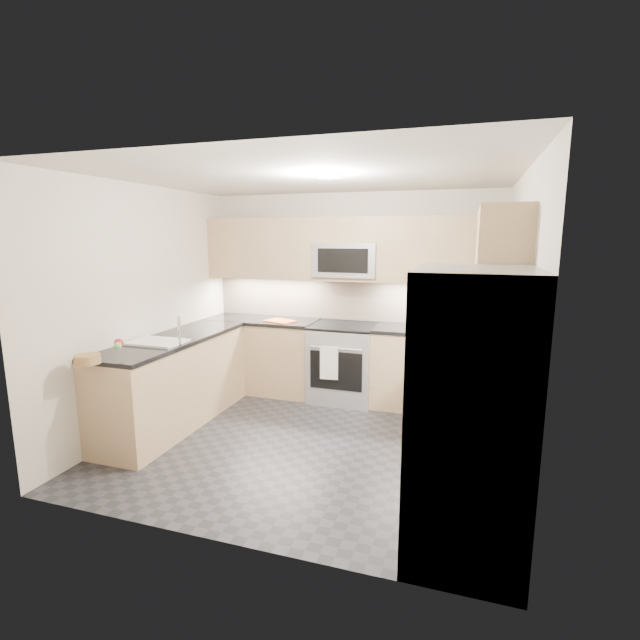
{
  "coord_description": "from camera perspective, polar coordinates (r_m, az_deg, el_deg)",
  "views": [
    {
      "loc": [
        1.4,
        -4.0,
        1.99
      ],
      "look_at": [
        0.0,
        0.35,
        1.15
      ],
      "focal_mm": 26.0,
      "sensor_mm": 36.0,
      "label": 1
    }
  ],
  "objects": [
    {
      "name": "gas_range",
      "position": [
        5.67,
        2.88,
        -5.32
      ],
      "size": [
        0.76,
        0.65,
        0.91
      ],
      "primitive_type": "cube",
      "color": "#A8AAB0",
      "rests_on": "floor"
    },
    {
      "name": "sink_basin",
      "position": [
        4.87,
        -19.35,
        -3.36
      ],
      "size": [
        0.52,
        0.38,
        0.16
      ],
      "primitive_type": "cube",
      "color": "white",
      "rests_on": "base_cab_peninsula"
    },
    {
      "name": "floor",
      "position": [
        4.68,
        -1.36,
        -14.73
      ],
      "size": [
        3.6,
        3.2,
        0.0
      ],
      "primitive_type": "cube",
      "color": "black",
      "rests_on": "ground"
    },
    {
      "name": "wall_right",
      "position": [
        4.09,
        23.12,
        -0.85
      ],
      "size": [
        0.02,
        3.2,
        2.5
      ],
      "primitive_type": "cube",
      "color": "beige",
      "rests_on": "floor"
    },
    {
      "name": "microwave_door",
      "position": [
        5.39,
        2.78,
        7.3
      ],
      "size": [
        0.6,
        0.01,
        0.28
      ],
      "primitive_type": "cube",
      "color": "black",
      "rests_on": "microwave"
    },
    {
      "name": "faucet",
      "position": [
        4.68,
        -16.96,
        -1.26
      ],
      "size": [
        0.03,
        0.03,
        0.28
      ],
      "primitive_type": "cylinder",
      "color": "silver",
      "rests_on": "countertop_peninsula"
    },
    {
      "name": "backsplash_right",
      "position": [
        4.54,
        22.52,
        -0.47
      ],
      "size": [
        0.01,
        2.3,
        0.51
      ],
      "primitive_type": "cube",
      "color": "#C7AA8F",
      "rests_on": "wall_right"
    },
    {
      "name": "microwave",
      "position": [
        5.59,
        3.33,
        7.41
      ],
      "size": [
        0.76,
        0.4,
        0.4
      ],
      "primitive_type": "cube",
      "color": "#9B9EA3",
      "rests_on": "upper_cab_back"
    },
    {
      "name": "countertop_peninsula",
      "position": [
        5.06,
        -17.68,
        -2.3
      ],
      "size": [
        0.63,
        2.0,
        0.04
      ],
      "primitive_type": "cube",
      "color": "black",
      "rests_on": "base_cab_peninsula"
    },
    {
      "name": "wall_left",
      "position": [
        5.18,
        -20.58,
        1.52
      ],
      "size": [
        0.02,
        3.2,
        2.5
      ],
      "primitive_type": "cube",
      "color": "beige",
      "rests_on": "floor"
    },
    {
      "name": "fruit_pear",
      "position": [
        4.33,
        -23.64,
        -2.93
      ],
      "size": [
        0.07,
        0.07,
        0.07
      ],
      "primitive_type": "sphere",
      "color": "#5CAA49",
      "rests_on": "fruit_basket"
    },
    {
      "name": "fridge_handle_left",
      "position": [
        2.89,
        10.42,
        -10.86
      ],
      "size": [
        0.02,
        0.02,
        1.2
      ],
      "primitive_type": "cylinder",
      "color": "#B2B5BA",
      "rests_on": "refrigerator"
    },
    {
      "name": "utensil_bowl",
      "position": [
        5.25,
        17.95,
        -0.63
      ],
      "size": [
        0.38,
        0.38,
        0.18
      ],
      "primitive_type": "cylinder",
      "rotation": [
        0.0,
        0.0,
        0.23
      ],
      "color": "#4FBA55",
      "rests_on": "countertop_back_right"
    },
    {
      "name": "ceiling",
      "position": [
        4.27,
        -1.51,
        17.26
      ],
      "size": [
        3.6,
        3.2,
        0.02
      ],
      "primitive_type": "cube",
      "color": "beige",
      "rests_on": "wall_back"
    },
    {
      "name": "upper_cab_back",
      "position": [
        5.61,
        3.41,
        8.69
      ],
      "size": [
        3.6,
        0.35,
        0.75
      ],
      "primitive_type": "cube",
      "color": "tan",
      "rests_on": "wall_back"
    },
    {
      "name": "upper_cab_right",
      "position": [
        4.29,
        21.01,
        7.53
      ],
      "size": [
        0.35,
        1.95,
        0.75
      ],
      "primitive_type": "cube",
      "color": "tan",
      "rests_on": "wall_right"
    },
    {
      "name": "wall_front",
      "position": [
        2.88,
        -12.04,
        -4.68
      ],
      "size": [
        3.6,
        0.02,
        2.5
      ],
      "primitive_type": "cube",
      "color": "beige",
      "rests_on": "floor"
    },
    {
      "name": "oven_door_glass",
      "position": [
        5.37,
        1.96,
        -6.28
      ],
      "size": [
        0.62,
        0.02,
        0.45
      ],
      "primitive_type": "cube",
      "color": "black",
      "rests_on": "gas_range"
    },
    {
      "name": "refrigerator",
      "position": [
        3.05,
        17.87,
        -10.99
      ],
      "size": [
        0.7,
        0.9,
        1.8
      ],
      "primitive_type": "cube",
      "color": "#9C9EA3",
      "rests_on": "floor"
    },
    {
      "name": "wall_back",
      "position": [
        5.82,
        3.78,
        3.07
      ],
      "size": [
        3.6,
        0.02,
        2.5
      ],
      "primitive_type": "cube",
      "color": "beige",
      "rests_on": "floor"
    },
    {
      "name": "dish_towel_check",
      "position": [
        5.32,
        1.12,
        -5.3
      ],
      "size": [
        0.21,
        0.04,
        0.39
      ],
      "primitive_type": "cube",
      "rotation": [
        0.0,
        0.0,
        0.11
      ],
      "color": "white",
      "rests_on": "oven_handle"
    },
    {
      "name": "countertop_back_left",
      "position": [
        5.96,
        -7.19,
        -0.04
      ],
      "size": [
        1.42,
        0.63,
        0.04
      ],
      "primitive_type": "cube",
      "color": "black",
      "rests_on": "base_cab_back_left"
    },
    {
      "name": "countertop_back_right",
      "position": [
        5.42,
        14.2,
        -1.31
      ],
      "size": [
        1.42,
        0.63,
        0.04
      ],
      "primitive_type": "cube",
      "color": "black",
      "rests_on": "base_cab_back_right"
    },
    {
      "name": "base_cab_right",
      "position": [
        4.43,
        18.28,
        -10.48
      ],
      "size": [
        0.6,
        1.7,
        0.9
      ],
      "primitive_type": "cube",
      "color": "tan",
      "rests_on": "floor"
    },
    {
      "name": "base_cab_back_right",
      "position": [
        5.53,
        13.99,
        -6.09
      ],
      "size": [
        1.42,
        0.6,
        0.9
      ],
      "primitive_type": "cube",
      "color": "tan",
      "rests_on": "floor"
    },
    {
      "name": "range_cooktop",
      "position": [
        5.57,
        2.92,
        -0.75
      ],
      "size": [
        0.76,
        0.65,
        0.03
      ],
      "primitive_type": "cube",
      "color": "black",
      "rests_on": "gas_range"
    },
    {
      "name": "base_cab_back_left",
      "position": [
        6.06,
        -7.09,
        -4.41
      ],
      "size": [
        1.42,
        0.6,
        0.9
      ],
      "primitive_type": "cube",
      "color": "tan",
      "rests_on": "floor"
    },
    {
      "name": "oven_handle",
      "position": [
        5.28,
        1.92,
        -3.53
      ],
      "size": [
        0.6,
        0.02,
        0.02
      ],
      "primitive_type": "cylinder",
      "rotation": [
        0.0,
        1.57,
        0.0
      ],
      "color": "#B2B5BA",
      "rests_on": "gas_range"
    },
    {
      "name": "fruit_apple",
      "position": [
        4.44,
        -23.52,
        -2.61
      ],
      "size": [
        0.08,
        0.08,
        0.08
      ],
      "primitive_type": "sphere",
      "color": "#B2142B",
      "rests_on": "fruit_basket"
    },
    {
      "name": "base_cab_peninsula",
      "position": [
        5.18,
        -17.39,
        -7.39
      ],
      "size": [
        0.6,
        2.0,
        0.9
      ],
      "primitive_type": "cube",
      "color": "tan",
      "rests_on": "floor"
    },
    {
      "name": "fruit_basket",
      "position": [
        4.3,
        -26.71,
        -4.34
      ],
      "size": [
        0.24,
        0.24,
        0.08
      ],
      "primitive_type": "cylinder",
      "rotation": [
        0.0,
        0.0,
        0.18
      ],
      "color": "#997547",
      "rests_on": "countertop_peninsula"
    },
    {
      "name": "fridge_handle_right",
      "position": [
        3.22,
        11.28,
        -8.6
      ],
      "size": [
        0.02,
        0.02,
        1.2
      ],
      "primitive_type": "cylinder",
      "color": "#B2B5BA",
      "rests_on": "refrigerator"
    },
    {
      "name": "cutting_board",
      "position": [
        5.75,
        -4.94,
        -0.11
      ],
      "size": [
        0.42,
        0.35,
        0.01
      ],
      "primitive_type": "cube",
      "rotation": [
        0.0,
        0.0,
        -0.34
      ],
      "color": "#E14615",
      "rests_on": "countertop_back_left"
    },
    {
      "name": "backsplash_back",
      "position": [
        5.83,
        3.76,
        2.53
      ],
      "size": [
        3.6,
        0.01,
        0.51
      ],
      "primitive_type": "cube",
      "color": "#C7AA8F",
      "rests_on": "wall_back"
    },
    {
      "name": "countertop_right",
      "position": [
        4.29,
        18.64,
        -4.59
      ],
      "size": [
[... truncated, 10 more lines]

